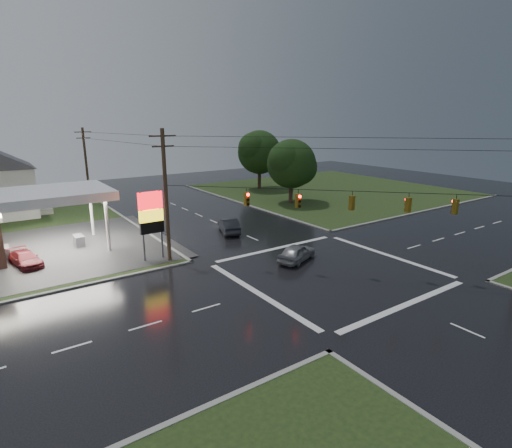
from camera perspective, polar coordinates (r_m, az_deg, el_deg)
ground at (r=32.35m, az=10.53°, el=-6.68°), size 120.00×120.00×0.00m
grass_ne at (r=67.91m, az=10.66°, el=4.75°), size 36.00×36.00×0.08m
pylon_sign at (r=34.29m, az=-14.76°, el=1.34°), size 2.00×0.35×6.00m
utility_pole_nw at (r=33.36m, az=-12.75°, el=4.11°), size 2.20×0.32×11.00m
utility_pole_n at (r=60.55m, az=-23.08°, el=7.79°), size 2.20×0.32×10.50m
traffic_signals at (r=30.59m, az=11.16°, el=4.68°), size 26.87×26.87×1.47m
tree_ne_near at (r=56.25m, az=5.19°, el=8.55°), size 7.99×6.80×8.98m
tree_ne_far at (r=67.50m, az=0.60°, el=10.20°), size 8.46×7.20×9.80m
car_north at (r=42.23m, az=-3.93°, el=-0.18°), size 3.13×5.02×1.56m
car_crossing at (r=34.05m, az=5.84°, el=-4.07°), size 4.64×3.23×1.47m
car_pump at (r=37.77m, az=-30.07°, el=-4.34°), size 2.59×4.49×1.22m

